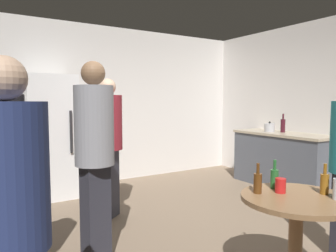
# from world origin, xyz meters

# --- Properties ---
(ground_plane) EXTENTS (5.20, 5.20, 0.10)m
(ground_plane) POSITION_xyz_m (0.00, 0.00, -0.05)
(ground_plane) COLOR #7A6651
(wall_back) EXTENTS (5.32, 0.06, 2.70)m
(wall_back) POSITION_xyz_m (0.00, 2.63, 1.35)
(wall_back) COLOR silver
(wall_back) RESTS_ON ground_plane
(refrigerator) EXTENTS (0.70, 0.68, 1.80)m
(refrigerator) POSITION_xyz_m (-1.09, 2.20, 0.90)
(refrigerator) COLOR white
(refrigerator) RESTS_ON ground_plane
(kitchen_counter) EXTENTS (0.64, 1.67, 0.90)m
(kitchen_counter) POSITION_xyz_m (2.28, 0.75, 0.45)
(kitchen_counter) COLOR #4C515B
(kitchen_counter) RESTS_ON ground_plane
(kettle) EXTENTS (0.24, 0.17, 0.18)m
(kettle) POSITION_xyz_m (2.23, 0.99, 0.97)
(kettle) COLOR #B2B2B7
(kettle) RESTS_ON kitchen_counter
(wine_bottle_on_counter) EXTENTS (0.08, 0.08, 0.31)m
(wine_bottle_on_counter) POSITION_xyz_m (2.33, 0.80, 1.02)
(wine_bottle_on_counter) COLOR #3F141E
(wine_bottle_on_counter) RESTS_ON kitchen_counter
(foreground_table) EXTENTS (0.80, 0.80, 0.73)m
(foreground_table) POSITION_xyz_m (-0.11, -1.26, 0.63)
(foreground_table) COLOR olive
(foreground_table) RESTS_ON ground_plane
(beer_bottle_amber) EXTENTS (0.06, 0.06, 0.23)m
(beer_bottle_amber) POSITION_xyz_m (0.12, -1.33, 0.82)
(beer_bottle_amber) COLOR #8C5919
(beer_bottle_amber) RESTS_ON foreground_table
(beer_bottle_brown) EXTENTS (0.06, 0.06, 0.23)m
(beer_bottle_brown) POSITION_xyz_m (-0.29, -1.05, 0.82)
(beer_bottle_brown) COLOR #593314
(beer_bottle_brown) RESTS_ON foreground_table
(beer_bottle_green) EXTENTS (0.06, 0.06, 0.23)m
(beer_bottle_green) POSITION_xyz_m (-0.07, -1.03, 0.82)
(beer_bottle_green) COLOR #26662D
(beer_bottle_green) RESTS_ON foreground_table
(plastic_cup_red) EXTENTS (0.08, 0.08, 0.11)m
(plastic_cup_red) POSITION_xyz_m (-0.13, -1.13, 0.79)
(plastic_cup_red) COLOR red
(plastic_cup_red) RESTS_ON foreground_table
(person_in_maroon_shirt) EXTENTS (0.48, 0.48, 1.70)m
(person_in_maroon_shirt) POSITION_xyz_m (-0.67, 0.98, 0.99)
(person_in_maroon_shirt) COLOR #2D2D38
(person_in_maroon_shirt) RESTS_ON ground_plane
(person_in_black_shirt) EXTENTS (0.48, 0.48, 1.67)m
(person_in_black_shirt) POSITION_xyz_m (-1.93, -0.14, 0.98)
(person_in_black_shirt) COLOR #2D2D38
(person_in_black_shirt) RESTS_ON ground_plane
(person_in_gray_shirt) EXTENTS (0.40, 0.40, 1.77)m
(person_in_gray_shirt) POSITION_xyz_m (-1.19, -0.02, 1.04)
(person_in_gray_shirt) COLOR #2D2D38
(person_in_gray_shirt) RESTS_ON ground_plane
(person_in_navy_shirt) EXTENTS (0.46, 0.46, 1.62)m
(person_in_navy_shirt) POSITION_xyz_m (-1.99, -1.22, 0.95)
(person_in_navy_shirt) COLOR #2D2D38
(person_in_navy_shirt) RESTS_ON ground_plane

